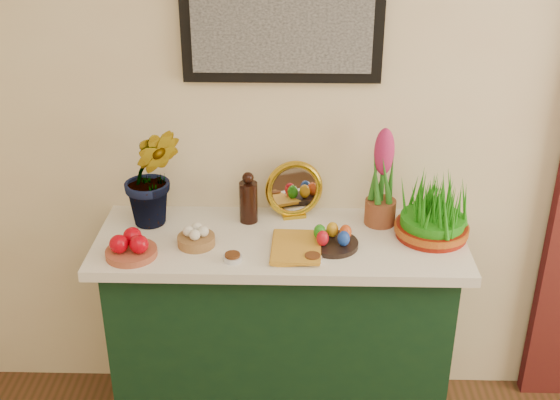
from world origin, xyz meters
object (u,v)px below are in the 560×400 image
Objects in this scene: hyacinth_green at (151,160)px; wheatgrass_sabzeh at (433,213)px; mirror at (294,190)px; book at (271,246)px; sideboard at (280,335)px.

wheatgrass_sabzeh is (1.07, -0.08, -0.17)m from hyacinth_green.
mirror is (0.54, 0.08, -0.16)m from hyacinth_green.
mirror is at bearing 75.54° from book.
mirror reaches higher than sideboard.
book is at bearing -106.64° from sideboard.
hyacinth_green is 0.56m from book.
hyacinth_green reaches higher than book.
hyacinth_green is 1.08m from wheatgrass_sabzeh.
wheatgrass_sabzeh is at bearing 2.08° from sideboard.
wheatgrass_sabzeh is at bearing -16.56° from mirror.
sideboard is 2.42× the size of hyacinth_green.
hyacinth_green is 1.91× the size of wheatgrass_sabzeh.
book is (0.46, -0.20, -0.25)m from hyacinth_green.
book is at bearing -106.07° from mirror.
wheatgrass_sabzeh is at bearing -10.48° from hyacinth_green.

